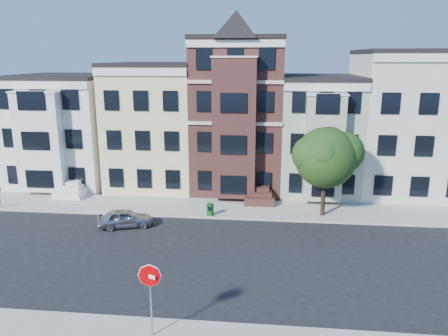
# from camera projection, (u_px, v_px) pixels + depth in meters

# --- Properties ---
(ground) EXTENTS (120.00, 120.00, 0.00)m
(ground) POSITION_uv_depth(u_px,v_px,m) (219.00, 259.00, 23.86)
(ground) COLOR black
(far_sidewalk) EXTENTS (60.00, 4.00, 0.15)m
(far_sidewalk) POSITION_uv_depth(u_px,v_px,m) (232.00, 209.00, 31.55)
(far_sidewalk) COLOR #9E9B93
(far_sidewalk) RESTS_ON ground
(house_white) EXTENTS (8.00, 9.00, 9.00)m
(house_white) POSITION_uv_depth(u_px,v_px,m) (68.00, 130.00, 38.25)
(house_white) COLOR white
(house_white) RESTS_ON ground
(house_yellow) EXTENTS (7.00, 9.00, 10.00)m
(house_yellow) POSITION_uv_depth(u_px,v_px,m) (157.00, 126.00, 37.31)
(house_yellow) COLOR beige
(house_yellow) RESTS_ON ground
(house_brown) EXTENTS (7.00, 9.00, 12.00)m
(house_brown) POSITION_uv_depth(u_px,v_px,m) (239.00, 115.00, 36.35)
(house_brown) COLOR #40211C
(house_brown) RESTS_ON ground
(house_green) EXTENTS (6.00, 9.00, 9.00)m
(house_green) POSITION_uv_depth(u_px,v_px,m) (317.00, 135.00, 36.06)
(house_green) COLOR #9DAB91
(house_green) RESTS_ON ground
(house_cream) EXTENTS (8.00, 9.00, 11.00)m
(house_cream) POSITION_uv_depth(u_px,v_px,m) (406.00, 124.00, 35.11)
(house_cream) COLOR beige
(house_cream) RESTS_ON ground
(street_tree) EXTENTS (6.92, 6.92, 7.55)m
(street_tree) POSITION_uv_depth(u_px,v_px,m) (325.00, 162.00, 29.21)
(street_tree) COLOR #285118
(street_tree) RESTS_ON far_sidewalk
(parked_car) EXTENTS (3.77, 2.42, 1.19)m
(parked_car) POSITION_uv_depth(u_px,v_px,m) (125.00, 218.00, 28.26)
(parked_car) COLOR gray
(parked_car) RESTS_ON ground
(newspaper_box) EXTENTS (0.48, 0.46, 0.85)m
(newspaper_box) POSITION_uv_depth(u_px,v_px,m) (210.00, 209.00, 29.93)
(newspaper_box) COLOR #0B5A15
(newspaper_box) RESTS_ON far_sidewalk
(fire_hydrant) EXTENTS (0.22, 0.22, 0.61)m
(fire_hydrant) POSITION_uv_depth(u_px,v_px,m) (0.00, 204.00, 31.52)
(fire_hydrant) COLOR silver
(fire_hydrant) RESTS_ON far_sidewalk
(stop_sign) EXTENTS (0.91, 0.50, 3.42)m
(stop_sign) POSITION_uv_depth(u_px,v_px,m) (151.00, 296.00, 16.69)
(stop_sign) COLOR #B90004
(stop_sign) RESTS_ON near_sidewalk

